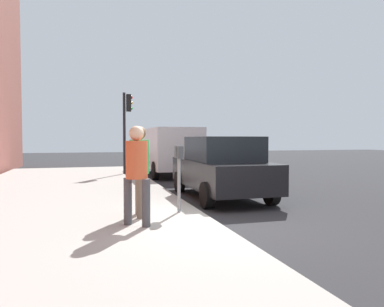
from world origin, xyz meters
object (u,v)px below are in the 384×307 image
(parking_meter, at_px, (179,165))
(parked_sedan_near, at_px, (221,167))
(pedestrian_bystander, at_px, (137,167))
(pedestrian_at_meter, at_px, (139,163))
(traffic_signal, at_px, (127,119))
(parked_van_far, at_px, (169,148))

(parking_meter, xyz_separation_m, parked_sedan_near, (2.29, -1.83, -0.27))
(parking_meter, relative_size, pedestrian_bystander, 0.79)
(pedestrian_at_meter, bearing_deg, pedestrian_bystander, -98.43)
(parking_meter, xyz_separation_m, pedestrian_at_meter, (-0.16, 0.86, 0.06))
(pedestrian_at_meter, height_order, traffic_signal, traffic_signal)
(pedestrian_bystander, relative_size, traffic_signal, 0.50)
(parked_van_far, bearing_deg, parked_sedan_near, 180.00)
(parked_sedan_near, height_order, traffic_signal, traffic_signal)
(pedestrian_bystander, bearing_deg, parked_van_far, 25.63)
(parked_sedan_near, relative_size, traffic_signal, 1.23)
(parking_meter, bearing_deg, parked_van_far, -11.37)
(pedestrian_bystander, height_order, traffic_signal, traffic_signal)
(parking_meter, height_order, parked_sedan_near, parked_sedan_near)
(pedestrian_at_meter, height_order, parked_van_far, parked_van_far)
(parked_sedan_near, distance_m, parked_van_far, 6.81)
(parking_meter, height_order, parked_van_far, parked_van_far)
(pedestrian_bystander, distance_m, traffic_signal, 9.95)
(parking_meter, height_order, traffic_signal, traffic_signal)
(parked_sedan_near, height_order, parked_van_far, parked_van_far)
(parking_meter, distance_m, pedestrian_at_meter, 0.88)
(pedestrian_bystander, bearing_deg, traffic_signal, 36.44)
(parked_sedan_near, bearing_deg, traffic_signal, 16.83)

